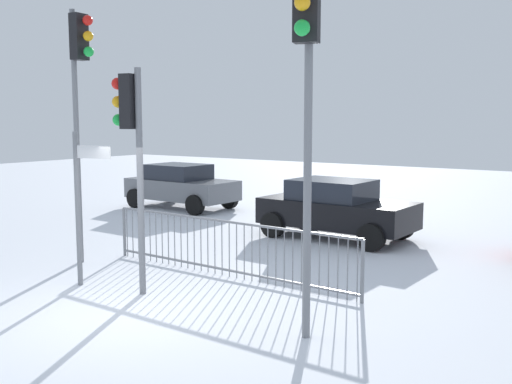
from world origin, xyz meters
TOP-DOWN VIEW (x-y plane):
  - ground_plane at (0.00, 0.00)m, footprint 60.00×60.00m
  - traffic_light_foreground_left at (-0.61, 0.89)m, footprint 0.56×0.35m
  - traffic_light_mid_right at (2.89, 0.60)m, footprint 0.37×0.55m
  - traffic_light_foreground_right at (-3.01, 1.81)m, footprint 0.57×0.34m
  - direction_sign_post at (-1.71, 0.68)m, footprint 0.78×0.19m
  - pedestrian_guard_railing at (-0.00, 2.65)m, footprint 5.75×0.24m
  - car_black_trailing at (0.07, 7.07)m, footprint 3.86×2.03m
  - car_grey_near at (-6.54, 8.71)m, footprint 3.84×2.01m

SIDE VIEW (x-z plane):
  - ground_plane at x=0.00m, z-range 0.00..0.00m
  - pedestrian_guard_railing at x=0.00m, z-range 0.02..1.09m
  - car_black_trailing at x=0.07m, z-range 0.03..1.50m
  - car_grey_near at x=-6.54m, z-range 0.03..1.50m
  - direction_sign_post at x=-1.71m, z-range 0.18..2.93m
  - traffic_light_foreground_left at x=-0.61m, z-range 0.89..4.69m
  - traffic_light_mid_right at x=2.89m, z-range 1.14..6.05m
  - traffic_light_foreground_right at x=-3.01m, z-range 1.18..6.31m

